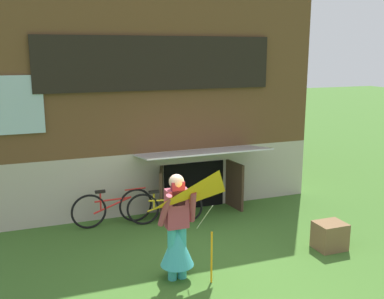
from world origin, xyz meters
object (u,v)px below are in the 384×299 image
Objects in this scene: bicycle_yellow at (165,207)px; person at (177,236)px; bicycle_red at (113,208)px; wooden_crate at (330,236)px; kite at (219,201)px.

person is at bearing -90.36° from bicycle_yellow.
wooden_crate is at bearing -38.88° from bicycle_red.
bicycle_yellow is at bearing 137.41° from wooden_crate.
bicycle_yellow is 0.92× the size of bicycle_red.
bicycle_red is (-1.01, 0.31, 0.02)m from bicycle_yellow.
kite is at bearing -75.81° from bicycle_red.
bicycle_yellow is (0.52, 2.27, -0.36)m from person.
person is 1.10× the size of bicycle_yellow.
kite is at bearing -71.81° from person.
kite reaches higher than wooden_crate.
bicycle_yellow is 1.06m from bicycle_red.
person is at bearing -81.61° from bicycle_red.
person is 0.98m from kite.
person is 3.22× the size of wooden_crate.
bicycle_red is 4.23m from wooden_crate.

